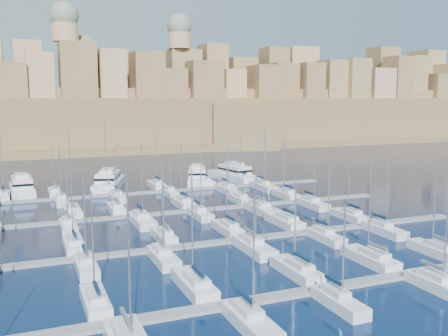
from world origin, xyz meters
name	(u,v)px	position (x,y,z in m)	size (l,w,h in m)	color
ground	(211,223)	(0.00, 0.00, 0.00)	(600.00, 600.00, 0.00)	black
pontoon_near	(317,290)	(0.00, -34.00, 0.20)	(84.00, 2.00, 0.40)	slate
pontoon_mid_near	(239,240)	(0.00, -12.00, 0.20)	(84.00, 2.00, 0.40)	slate
pontoon_mid_far	(193,211)	(0.00, 10.00, 0.20)	(84.00, 2.00, 0.40)	slate
pontoon_far	(163,191)	(0.00, 32.00, 0.20)	(84.00, 2.00, 0.40)	slate
sailboat_1	(96,302)	(-24.18, -29.03, 0.73)	(2.45, 8.15, 12.85)	silver
sailboat_2	(194,284)	(-12.91, -28.35, 0.75)	(2.86, 9.54, 14.37)	silver
sailboat_3	(296,270)	(0.54, -28.54, 0.73)	(2.75, 9.15, 12.75)	silver
sailboat_4	(371,258)	(12.03, -28.43, 0.76)	(2.81, 9.37, 15.38)	silver
sailboat_5	(435,250)	(22.93, -28.86, 0.72)	(2.55, 8.50, 12.01)	silver
sailboat_8	(250,321)	(-10.99, -39.42, 0.74)	(2.72, 9.07, 13.27)	silver
sailboat_9	(339,302)	(-0.31, -38.76, 0.71)	(2.32, 7.73, 11.57)	silver
sailboat_10	(439,285)	(13.09, -39.27, 0.74)	(2.63, 8.76, 13.59)	silver
sailboat_13	(74,245)	(-24.16, -6.66, 0.74)	(2.67, 8.91, 13.40)	silver
sailboat_14	(164,236)	(-10.60, -7.17, 0.73)	(2.36, 7.86, 13.25)	silver
sailboat_15	(228,228)	(0.31, -6.82, 0.74)	(2.57, 8.58, 14.17)	silver
sailboat_16	(285,221)	(11.34, -6.16, 0.76)	(2.97, 9.92, 15.41)	silver
sailboat_17	(349,215)	(24.50, -6.85, 0.73)	(2.55, 8.51, 12.49)	silver
sailboat_19	(86,266)	(-23.67, -16.99, 0.73)	(2.46, 8.19, 12.71)	silver
sailboat_20	(163,257)	(-13.55, -17.23, 0.73)	(2.61, 8.69, 13.37)	silver
sailboat_21	(254,247)	(-0.22, -17.76, 0.74)	(2.93, 9.75, 12.87)	silver
sailboat_22	(326,236)	(12.54, -17.03, 0.72)	(2.48, 8.28, 12.36)	silver
sailboat_23	(384,230)	(23.61, -17.25, 0.73)	(2.62, 8.73, 13.13)	silver
sailboat_25	(72,211)	(-22.20, 15.84, 0.77)	(2.98, 9.93, 16.09)	silver
sailboat_26	(116,209)	(-14.05, 15.17, 0.73)	(2.57, 8.56, 12.64)	silver
sailboat_27	(183,203)	(-0.41, 15.38, 0.73)	(2.70, 8.99, 12.99)	silver
sailboat_28	(239,199)	(12.07, 14.93, 0.72)	(2.42, 8.08, 12.17)	silver
sailboat_29	(285,194)	(23.58, 15.32, 0.75)	(2.66, 8.87, 14.64)	silver
sailboat_31	(68,226)	(-23.90, 4.97, 0.72)	(2.48, 8.28, 12.38)	silver
sailboat_32	(142,220)	(-11.51, 4.06, 0.76)	(3.04, 10.13, 14.73)	silver
sailboat_33	(200,214)	(-0.39, 4.87, 0.72)	(2.55, 8.49, 12.30)	silver
sailboat_34	(262,209)	(11.94, 3.72, 0.77)	(3.24, 10.82, 15.84)	silver
sailboat_35	(312,204)	(23.75, 4.54, 0.73)	(2.74, 9.14, 12.88)	silver
sailboat_36	(4,196)	(-34.64, 37.30, 0.74)	(2.65, 8.82, 14.01)	silver
sailboat_37	(55,193)	(-23.99, 37.18, 0.73)	(2.58, 8.59, 12.55)	silver
sailboat_38	(107,188)	(-12.04, 38.23, 0.78)	(3.22, 10.72, 17.18)	silver
sailboat_39	(157,185)	(0.01, 37.75, 0.75)	(2.92, 9.74, 13.65)	silver
sailboat_40	(203,182)	(12.24, 37.96, 0.75)	(3.05, 10.16, 13.78)	silver
sailboat_41	(241,180)	(22.67, 37.39, 0.74)	(2.70, 9.00, 13.95)	silver
sailboat_43	(61,201)	(-23.31, 27.07, 0.73)	(2.42, 8.07, 12.91)	silver
sailboat_44	(117,197)	(-11.73, 26.72, 0.73)	(2.63, 8.78, 12.96)	silver
sailboat_45	(170,193)	(0.38, 27.26, 0.71)	(2.31, 7.69, 11.44)	silver
sailboat_46	(228,189)	(14.04, 26.05, 0.75)	(3.05, 10.15, 14.00)	silver
sailboat_47	(264,186)	(23.59, 26.00, 0.77)	(3.08, 10.26, 16.26)	silver
motor_yacht_a	(22,187)	(-30.81, 41.42, 1.73)	(5.77, 16.72, 5.25)	silver
motor_yacht_b	(109,181)	(-10.99, 42.23, 1.73)	(10.98, 18.91, 5.25)	silver
motor_yacht_c	(197,176)	(11.82, 41.35, 1.73)	(9.88, 17.01, 5.25)	silver
motor_yacht_d	(233,174)	(22.40, 41.88, 1.73)	(8.73, 18.13, 5.25)	silver
fortified_city	(90,114)	(-0.19, 155.26, 14.74)	(460.00, 108.95, 59.52)	brown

